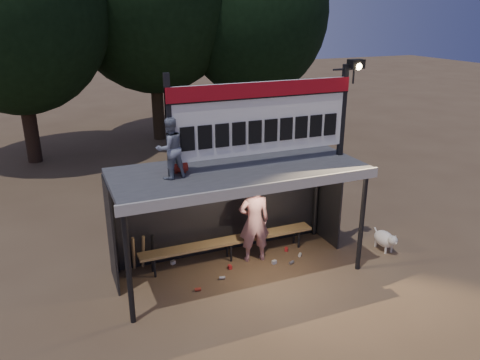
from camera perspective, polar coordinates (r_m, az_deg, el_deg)
ground at (r=10.18m, az=-0.18°, el=-10.98°), size 80.00×80.00×0.00m
player at (r=10.17m, az=1.74°, el=-5.03°), size 0.75×0.55×1.88m
child_a at (r=8.57m, az=-8.53°, el=3.84°), size 0.64×0.55×1.13m
child_b at (r=8.88m, az=-7.48°, el=3.69°), size 0.48×0.35×0.90m
dugout_shelter at (r=9.58m, az=-0.75°, el=-0.75°), size 5.10×2.08×2.32m
scoreboard_assembly at (r=9.15m, az=3.08°, el=7.89°), size 4.10×0.27×1.99m
bench at (r=10.41m, az=-1.34°, el=-7.49°), size 4.00×0.35×0.48m
tree_left at (r=18.10m, az=-26.15°, el=18.93°), size 6.46×6.46×9.27m
tree_right at (r=20.36m, az=1.74°, el=19.79°), size 6.08×6.08×8.72m
dog at (r=11.35m, az=17.30°, el=-6.90°), size 0.36×0.81×0.49m
bats at (r=10.22m, az=-11.73°, el=-8.53°), size 0.48×0.33×0.84m
litter at (r=10.31m, az=0.97°, el=-10.31°), size 2.87×1.30×0.08m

